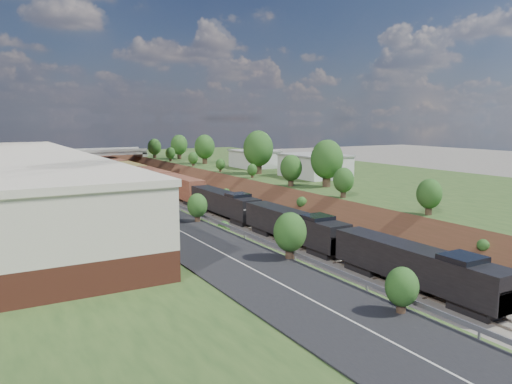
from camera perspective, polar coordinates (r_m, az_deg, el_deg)
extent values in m
plane|color=#6B665B|center=(43.41, 23.20, -13.84)|extent=(400.00, 400.00, 0.00)
cube|color=#2C4C1F|center=(107.23, 8.21, 1.11)|extent=(44.00, 180.00, 5.00)
cube|color=brown|center=(87.87, -15.08, -2.35)|extent=(10.00, 180.00, 10.00)
cube|color=brown|center=(95.72, -2.25, -1.20)|extent=(10.00, 180.00, 10.00)
cube|color=gray|center=(90.30, -9.92, -1.84)|extent=(1.58, 180.00, 0.18)
cube|color=gray|center=(92.17, -6.89, -1.57)|extent=(1.58, 180.00, 0.18)
cube|color=black|center=(86.08, -18.10, 0.71)|extent=(8.00, 180.00, 0.10)
cube|color=#99999E|center=(86.94, -15.47, 1.23)|extent=(0.06, 171.00, 0.30)
cube|color=brown|center=(62.59, -25.16, -1.45)|extent=(14.00, 62.00, 2.20)
cube|color=beige|center=(62.17, -25.35, 1.50)|extent=(14.00, 62.00, 4.30)
cube|color=beige|center=(61.96, -25.49, 3.71)|extent=(14.30, 62.30, 0.50)
cube|color=gray|center=(147.73, -21.54, 2.82)|extent=(1.50, 8.00, 6.20)
cube|color=gray|center=(152.75, -12.98, 3.36)|extent=(1.50, 8.00, 6.20)
cube|color=gray|center=(149.59, -17.24, 4.28)|extent=(24.00, 8.00, 1.00)
cube|color=gray|center=(145.64, -16.90, 4.51)|extent=(24.00, 0.30, 0.80)
cube|color=gray|center=(153.44, -17.58, 4.66)|extent=(24.00, 0.30, 0.80)
cube|color=silver|center=(94.68, 6.72, 2.92)|extent=(9.00, 12.00, 4.00)
cube|color=silver|center=(112.80, -0.17, 3.75)|extent=(8.00, 10.00, 3.60)
cylinder|color=#473323|center=(81.34, 8.06, 1.52)|extent=(1.30, 1.30, 2.62)
ellipsoid|color=#2A5A1F|center=(81.03, 8.11, 3.73)|extent=(5.25, 5.25, 6.30)
cylinder|color=#473323|center=(49.49, -4.17, -3.66)|extent=(0.66, 0.66, 1.22)
ellipsoid|color=#2A5A1F|center=(49.20, -4.19, -1.99)|extent=(2.45, 2.45, 2.94)
cube|color=black|center=(46.01, 23.79, -12.01)|extent=(2.40, 4.00, 0.90)
cube|color=black|center=(49.33, 17.70, -7.82)|extent=(3.21, 19.24, 3.19)
cube|color=black|center=(44.76, 25.46, -10.85)|extent=(2.95, 3.00, 1.80)
cube|color=silver|center=(44.46, 25.55, -9.63)|extent=(2.95, 3.00, 0.15)
cube|color=black|center=(45.77, 22.55, -7.24)|extent=(3.14, 3.10, 0.90)
cube|color=black|center=(64.22, 4.27, -3.71)|extent=(3.21, 19.24, 3.19)
cube|color=black|center=(81.45, -3.74, -1.12)|extent=(3.21, 19.24, 3.19)
cube|color=brown|center=(139.05, -15.05, 2.69)|extent=(3.21, 102.18, 3.85)
imported|color=black|center=(62.40, -14.52, -1.09)|extent=(3.70, 6.42, 1.68)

